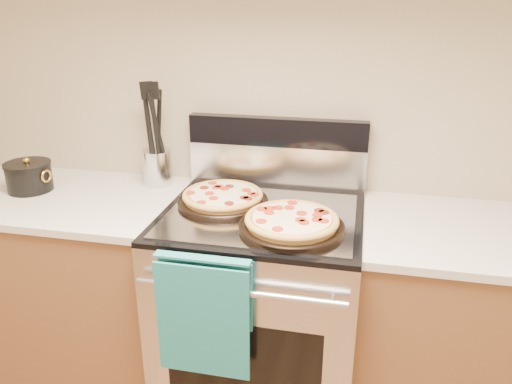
% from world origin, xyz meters
% --- Properties ---
extents(wall_back, '(4.00, 0.00, 4.00)m').
position_xyz_m(wall_back, '(0.00, 2.00, 1.35)').
color(wall_back, tan).
rests_on(wall_back, ground).
extents(range_body, '(0.76, 0.68, 0.90)m').
position_xyz_m(range_body, '(0.00, 1.65, 0.45)').
color(range_body, '#B7B7BC').
rests_on(range_body, ground).
extents(oven_window, '(0.56, 0.01, 0.40)m').
position_xyz_m(oven_window, '(0.00, 1.31, 0.45)').
color(oven_window, black).
rests_on(oven_window, range_body).
extents(cooktop, '(0.76, 0.68, 0.02)m').
position_xyz_m(cooktop, '(0.00, 1.65, 0.91)').
color(cooktop, black).
rests_on(cooktop, range_body).
extents(backsplash_lower, '(0.76, 0.06, 0.18)m').
position_xyz_m(backsplash_lower, '(0.00, 1.96, 1.01)').
color(backsplash_lower, silver).
rests_on(backsplash_lower, cooktop).
extents(backsplash_upper, '(0.76, 0.06, 0.12)m').
position_xyz_m(backsplash_upper, '(0.00, 1.96, 1.16)').
color(backsplash_upper, black).
rests_on(backsplash_upper, backsplash_lower).
extents(oven_handle, '(0.70, 0.03, 0.03)m').
position_xyz_m(oven_handle, '(0.00, 1.27, 0.80)').
color(oven_handle, silver).
rests_on(oven_handle, range_body).
extents(dish_towel, '(0.32, 0.05, 0.42)m').
position_xyz_m(dish_towel, '(-0.12, 1.27, 0.70)').
color(dish_towel, '#1B5D8A').
rests_on(dish_towel, oven_handle).
extents(foil_sheet, '(0.70, 0.55, 0.01)m').
position_xyz_m(foil_sheet, '(0.00, 1.62, 0.92)').
color(foil_sheet, gray).
rests_on(foil_sheet, cooktop).
extents(cabinet_left, '(1.00, 0.62, 0.88)m').
position_xyz_m(cabinet_left, '(-0.88, 1.68, 0.44)').
color(cabinet_left, brown).
rests_on(cabinet_left, ground).
extents(countertop_left, '(1.02, 0.64, 0.03)m').
position_xyz_m(countertop_left, '(-0.88, 1.68, 0.90)').
color(countertop_left, beige).
rests_on(countertop_left, cabinet_left).
extents(cabinet_right, '(1.00, 0.62, 0.88)m').
position_xyz_m(cabinet_right, '(0.88, 1.68, 0.44)').
color(cabinet_right, brown).
rests_on(cabinet_right, ground).
extents(countertop_right, '(1.02, 0.64, 0.03)m').
position_xyz_m(countertop_right, '(0.88, 1.68, 0.90)').
color(countertop_right, beige).
rests_on(countertop_right, cabinet_right).
extents(pepperoni_pizza_back, '(0.45, 0.45, 0.05)m').
position_xyz_m(pepperoni_pizza_back, '(-0.17, 1.70, 0.95)').
color(pepperoni_pizza_back, '#B07F35').
rests_on(pepperoni_pizza_back, foil_sheet).
extents(pepperoni_pizza_front, '(0.49, 0.49, 0.05)m').
position_xyz_m(pepperoni_pizza_front, '(0.13, 1.52, 0.95)').
color(pepperoni_pizza_front, '#B07F35').
rests_on(pepperoni_pizza_front, foil_sheet).
extents(utensil_crock, '(0.16, 0.16, 0.16)m').
position_xyz_m(utensil_crock, '(-0.52, 1.89, 0.99)').
color(utensil_crock, silver).
rests_on(utensil_crock, countertop_left).
extents(saucepan, '(0.22, 0.22, 0.11)m').
position_xyz_m(saucepan, '(-1.03, 1.70, 0.97)').
color(saucepan, black).
rests_on(saucepan, countertop_left).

